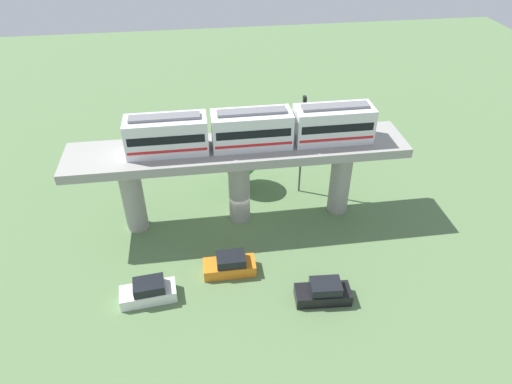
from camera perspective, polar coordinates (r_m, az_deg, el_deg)
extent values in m
plane|color=#5B7A4C|center=(43.17, -2.01, -3.17)|extent=(120.00, 120.00, 0.00)
cylinder|color=#999691|center=(41.40, -15.11, -0.50)|extent=(1.90, 1.90, 6.93)
cylinder|color=#999691|center=(41.06, -2.11, 0.58)|extent=(1.90, 1.90, 6.93)
cylinder|color=#999691|center=(42.83, 10.46, 1.59)|extent=(1.90, 1.90, 6.93)
cube|color=#999691|center=(38.95, -2.23, 5.21)|extent=(5.20, 28.85, 0.80)
cube|color=silver|center=(37.96, -11.07, 6.95)|extent=(2.60, 6.60, 3.00)
cube|color=black|center=(37.84, -11.11, 7.28)|extent=(2.64, 6.07, 0.70)
cube|color=red|center=(38.32, -10.94, 5.97)|extent=(2.64, 6.34, 0.24)
cube|color=slate|center=(37.22, -11.35, 9.12)|extent=(1.10, 5.61, 0.24)
cube|color=silver|center=(38.12, -0.53, 7.79)|extent=(2.60, 6.60, 3.00)
cube|color=black|center=(38.01, -0.54, 8.12)|extent=(2.64, 6.07, 0.70)
cube|color=red|center=(38.49, -0.53, 6.81)|extent=(2.64, 6.34, 0.24)
cube|color=slate|center=(37.38, -0.55, 9.98)|extent=(1.10, 5.61, 0.24)
cube|color=silver|center=(39.53, 9.61, 8.35)|extent=(2.60, 6.60, 3.00)
cube|color=black|center=(39.41, 9.65, 8.68)|extent=(2.64, 6.07, 0.70)
cube|color=red|center=(39.88, 9.50, 7.40)|extent=(2.64, 6.34, 0.24)
cube|color=slate|center=(38.81, 9.85, 10.47)|extent=(1.10, 5.61, 0.24)
cube|color=black|center=(36.00, 8.31, -12.54)|extent=(2.07, 4.31, 1.00)
cube|color=black|center=(35.39, 8.67, -11.57)|extent=(1.79, 2.40, 0.76)
cube|color=orange|center=(37.67, -3.33, -9.34)|extent=(1.80, 4.20, 1.00)
cube|color=black|center=(37.06, -3.14, -8.37)|extent=(1.64, 2.30, 0.76)
cube|color=white|center=(36.62, -13.26, -12.26)|extent=(2.19, 4.35, 1.00)
cube|color=black|center=(35.96, -13.21, -11.32)|extent=(1.85, 2.44, 0.76)
cylinder|color=brown|center=(54.31, 8.11, 6.88)|extent=(0.36, 0.36, 2.22)
sphere|color=#2D7233|center=(53.34, 8.30, 8.83)|extent=(3.50, 3.50, 3.50)
cylinder|color=brown|center=(46.53, -2.00, 1.95)|extent=(0.36, 0.36, 2.40)
sphere|color=#479342|center=(45.29, -2.06, 4.34)|extent=(3.94, 3.94, 3.94)
cylinder|color=#4C4C51|center=(44.06, 5.68, 5.29)|extent=(0.20, 0.20, 9.73)
cube|color=black|center=(41.66, 6.10, 11.39)|extent=(0.44, 0.28, 0.60)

